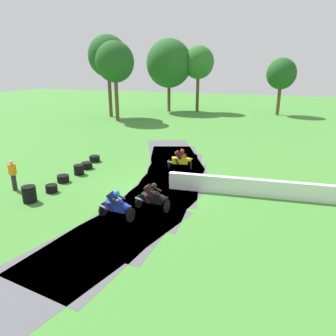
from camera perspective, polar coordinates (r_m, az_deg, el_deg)
ground_plane at (r=17.12m, az=-0.27°, el=-3.56°), size 120.00×120.00×0.00m
track_asphalt at (r=17.27m, az=-2.17°, el=-3.37°), size 7.52×22.97×0.01m
safety_barrier at (r=16.59m, az=19.65°, el=-3.74°), size 11.27×1.30×0.90m
motorcycle_lead_blue at (r=13.64m, az=-9.20°, el=-6.68°), size 1.70×0.82×1.42m
motorcycle_chase_black at (r=14.26m, az=-2.64°, el=-5.32°), size 1.69×0.73×1.42m
motorcycle_trailing_yellow at (r=19.86m, az=2.39°, el=1.52°), size 1.70×0.95×1.42m
tire_stack_near at (r=16.66m, az=-23.82°, el=-4.35°), size 0.65×0.65×0.80m
tire_stack_mid_a at (r=17.55m, az=-20.34°, el=-3.49°), size 0.59×0.59×0.40m
tire_stack_mid_b at (r=18.82m, az=-18.46°, el=-1.84°), size 0.66×0.66×0.40m
tire_stack_far at (r=19.80m, az=-15.82°, el=-0.31°), size 0.59×0.59×0.60m
tire_stack_extra_a at (r=20.86m, az=-14.46°, el=0.45°), size 0.69×0.69×0.40m
tire_stack_extra_b at (r=22.24m, az=-13.14°, el=1.65°), size 0.70×0.70×0.40m
track_marshal at (r=18.42m, az=-26.24°, el=-1.21°), size 0.34×0.24×1.63m
tree_far_left at (r=38.12m, az=-9.60°, el=18.37°), size 4.36×4.36×8.99m
tree_far_right at (r=41.32m, az=-10.83°, el=19.21°), size 4.77×4.77×9.88m
tree_mid_rise at (r=45.73m, az=0.18°, el=18.39°), size 6.23×6.23×9.83m
tree_behind_barrier at (r=45.62m, az=5.53°, el=18.45°), size 4.23×4.23×8.93m
tree_distant at (r=44.68m, az=19.85°, el=15.71°), size 3.75×3.75×7.26m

